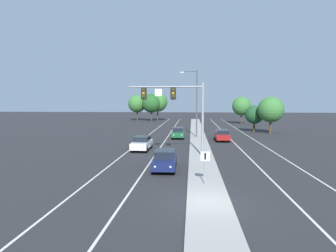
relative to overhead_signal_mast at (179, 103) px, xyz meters
name	(u,v)px	position (x,y,z in m)	size (l,w,h in m)	color
ground_plane	(209,204)	(2.25, -13.33, -5.34)	(260.00, 260.00, 0.00)	#28282B
median_island	(200,149)	(2.25, 4.67, -5.26)	(2.40, 110.00, 0.15)	#9E9B93
lane_stripe_oncoming_center	(165,141)	(-2.45, 11.67, -5.33)	(0.14, 100.00, 0.01)	silver
lane_stripe_receding_center	(233,142)	(6.95, 11.67, -5.33)	(0.14, 100.00, 0.01)	silver
edge_stripe_left	(142,141)	(-5.75, 11.67, -5.33)	(0.14, 100.00, 0.01)	silver
edge_stripe_right	(257,142)	(10.25, 11.67, -5.33)	(0.14, 100.00, 0.01)	silver
overhead_signal_mast	(179,103)	(0.00, 0.00, 0.00)	(7.40, 0.44, 7.20)	gray
median_sign_post	(205,162)	(2.19, -10.00, -3.75)	(0.60, 0.10, 2.20)	gray
street_lamp_median	(195,99)	(1.78, 15.22, 0.46)	(2.58, 0.28, 10.00)	#4C4C51
car_oncoming_navy	(165,160)	(-0.86, -5.49, -4.52)	(1.90, 4.50, 1.58)	#141E4C
car_oncoming_white	(142,143)	(-4.32, 3.64, -4.52)	(1.92, 4.51, 1.58)	silver
car_oncoming_green	(178,133)	(-0.75, 14.81, -4.52)	(1.89, 4.50, 1.58)	#195633
car_receding_red	(222,135)	(5.51, 12.28, -4.52)	(1.82, 4.47, 1.58)	maroon
tree_far_left_b	(137,104)	(-14.37, 53.90, -0.54)	(5.07, 5.07, 7.34)	#4C3823
tree_far_left_c	(157,102)	(-8.43, 53.34, 0.00)	(5.64, 5.64, 8.16)	#4C3823
tree_far_left_a	(151,103)	(-9.91, 51.54, -0.41)	(5.21, 5.21, 7.54)	#4C3823
tree_far_right_b	(271,110)	(14.62, 22.02, -1.24)	(4.34, 4.34, 6.28)	#4C3823
tree_far_right_c	(254,115)	(12.47, 24.76, -2.23)	(3.30, 3.30, 4.77)	#4C3823
tree_far_right_a	(242,106)	(13.29, 43.44, -1.02)	(4.57, 4.57, 6.61)	#4C3823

